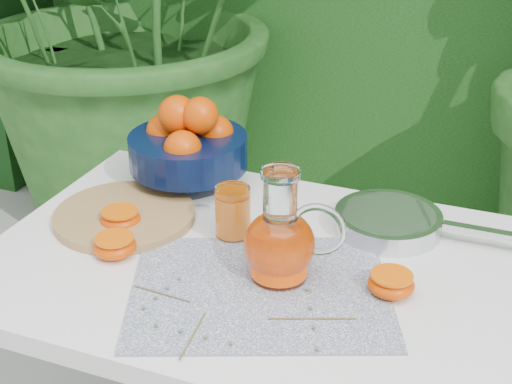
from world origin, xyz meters
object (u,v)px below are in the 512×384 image
at_px(fruit_bowl, 188,144).
at_px(saute_pan, 390,221).
at_px(juice_pitcher, 281,241).
at_px(cutting_board, 125,216).
at_px(white_table, 252,293).

bearing_deg(fruit_bowl, saute_pan, -6.17).
bearing_deg(saute_pan, juice_pitcher, -121.24).
height_order(cutting_board, fruit_bowl, fruit_bowl).
bearing_deg(juice_pitcher, saute_pan, 58.76).
relative_size(cutting_board, saute_pan, 0.77).
relative_size(cutting_board, fruit_bowl, 0.88).
xyz_separation_m(cutting_board, saute_pan, (0.52, 0.16, 0.01)).
relative_size(white_table, juice_pitcher, 4.75).
xyz_separation_m(fruit_bowl, saute_pan, (0.47, -0.05, -0.07)).
bearing_deg(saute_pan, cutting_board, -163.24).
bearing_deg(white_table, fruit_bowl, 135.40).
bearing_deg(juice_pitcher, white_table, 148.65).
height_order(white_table, cutting_board, cutting_board).
distance_m(cutting_board, juice_pitcher, 0.39).
height_order(cutting_board, saute_pan, saute_pan).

